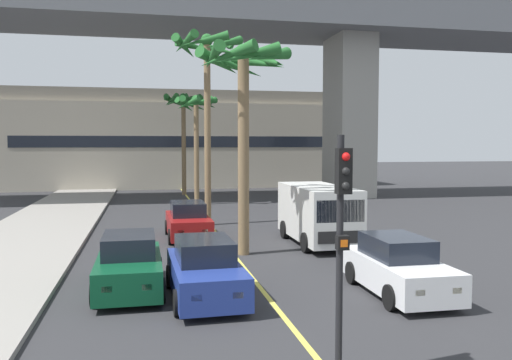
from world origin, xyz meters
TOP-DOWN VIEW (x-y plane):
  - lane_stripe_center at (0.00, 24.00)m, footprint 0.14×56.00m
  - bridge_overpass at (1.19, 37.82)m, footprint 67.46×8.00m
  - pier_building_backdrop at (0.00, 50.50)m, footprint 31.83×8.04m
  - car_queue_front at (-1.36, 21.73)m, footprint 1.87×4.12m
  - car_queue_second at (-1.63, 12.73)m, footprint 1.92×4.14m
  - car_queue_third at (-3.60, 13.86)m, footprint 1.84×4.10m
  - car_queue_fourth at (3.51, 12.07)m, footprint 1.87×4.12m
  - delivery_van at (3.67, 19.34)m, footprint 2.17×5.26m
  - traffic_light_median_near at (0.09, 7.40)m, footprint 0.24×0.37m
  - palm_tree_near_median at (0.23, 34.35)m, footprint 2.92×2.90m
  - palm_tree_mid_median at (0.35, 17.97)m, footprint 3.50×3.53m
  - palm_tree_far_median at (-0.10, 25.31)m, footprint 3.58×3.64m
  - palm_tree_farthest_median at (-0.09, 41.45)m, footprint 3.23×3.26m

SIDE VIEW (x-z plane):
  - lane_stripe_center at x=0.00m, z-range 0.00..0.01m
  - car_queue_front at x=-1.36m, z-range -0.06..1.50m
  - car_queue_second at x=-1.63m, z-range -0.06..1.50m
  - car_queue_third at x=-3.60m, z-range -0.06..1.50m
  - car_queue_fourth at x=3.51m, z-range -0.06..1.50m
  - delivery_van at x=3.67m, z-range 0.11..2.47m
  - traffic_light_median_near at x=0.09m, z-range 0.61..4.81m
  - pier_building_backdrop at x=0.00m, z-range -0.06..8.88m
  - palm_tree_near_median at x=0.23m, z-range 2.44..9.72m
  - palm_tree_mid_median at x=0.35m, z-range 2.41..10.03m
  - palm_tree_farthest_median at x=-0.09m, z-range 2.73..10.78m
  - palm_tree_far_median at x=-0.10m, z-range 3.20..12.64m
  - bridge_overpass at x=1.19m, z-range 4.68..21.12m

